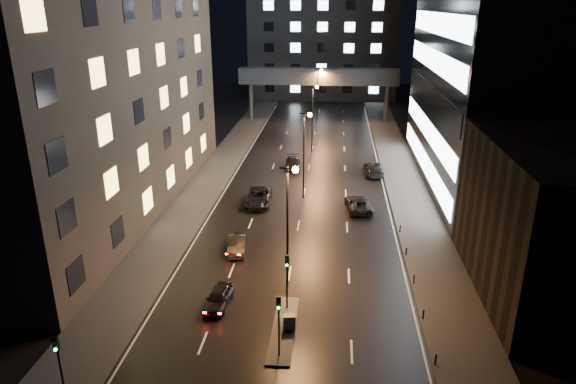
# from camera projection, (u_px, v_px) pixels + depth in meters

# --- Properties ---
(ground) EXTENTS (160.00, 160.00, 0.00)m
(ground) POSITION_uv_depth(u_px,v_px,m) (309.00, 167.00, 71.54)
(ground) COLOR black
(ground) RESTS_ON ground
(sidewalk_left) EXTENTS (5.00, 110.00, 0.15)m
(sidewalk_left) POSITION_uv_depth(u_px,v_px,m) (213.00, 175.00, 67.93)
(sidewalk_left) COLOR #383533
(sidewalk_left) RESTS_ON ground
(sidewalk_right) EXTENTS (5.00, 110.00, 0.15)m
(sidewalk_right) POSITION_uv_depth(u_px,v_px,m) (404.00, 181.00, 65.76)
(sidewalk_right) COLOR #383533
(sidewalk_right) RESTS_ON ground
(building_left) EXTENTS (15.00, 48.00, 40.00)m
(building_left) POSITION_uv_depth(u_px,v_px,m) (80.00, 19.00, 51.61)
(building_left) COLOR #2D2319
(building_left) RESTS_ON ground
(building_right_low) EXTENTS (10.00, 18.00, 12.00)m
(building_right_low) POSITION_uv_depth(u_px,v_px,m) (552.00, 222.00, 38.77)
(building_right_low) COLOR black
(building_right_low) RESTS_ON ground
(building_far) EXTENTS (34.00, 14.00, 25.00)m
(building_far) POSITION_uv_depth(u_px,v_px,m) (323.00, 43.00, 121.36)
(building_far) COLOR #333335
(building_far) RESTS_ON ground
(skybridge) EXTENTS (30.00, 3.00, 10.00)m
(skybridge) POSITION_uv_depth(u_px,v_px,m) (318.00, 77.00, 96.66)
(skybridge) COLOR #333335
(skybridge) RESTS_ON ground
(median_island) EXTENTS (1.60, 8.00, 0.15)m
(median_island) POSITION_uv_depth(u_px,v_px,m) (284.00, 329.00, 36.01)
(median_island) COLOR #383533
(median_island) RESTS_ON ground
(traffic_signal_near) EXTENTS (0.28, 0.34, 4.40)m
(traffic_signal_near) POSITION_uv_depth(u_px,v_px,m) (287.00, 273.00, 37.29)
(traffic_signal_near) COLOR black
(traffic_signal_near) RESTS_ON median_island
(traffic_signal_far) EXTENTS (0.28, 0.34, 4.40)m
(traffic_signal_far) POSITION_uv_depth(u_px,v_px,m) (279.00, 317.00, 32.15)
(traffic_signal_far) COLOR black
(traffic_signal_far) RESTS_ON median_island
(traffic_signal_corner) EXTENTS (0.28, 0.34, 4.40)m
(traffic_signal_corner) POSITION_uv_depth(u_px,v_px,m) (59.00, 359.00, 28.56)
(traffic_signal_corner) COLOR black
(traffic_signal_corner) RESTS_ON ground
(bollard_row) EXTENTS (0.12, 25.12, 0.90)m
(bollard_row) POSITION_uv_depth(u_px,v_px,m) (418.00, 297.00, 39.22)
(bollard_row) COLOR black
(bollard_row) RESTS_ON ground
(streetlight_near) EXTENTS (1.45, 0.50, 10.15)m
(streetlight_near) POSITION_uv_depth(u_px,v_px,m) (290.00, 212.00, 39.39)
(streetlight_near) COLOR black
(streetlight_near) RESTS_ON ground
(streetlight_mid_a) EXTENTS (1.45, 0.50, 10.15)m
(streetlight_mid_a) POSITION_uv_depth(u_px,v_px,m) (305.00, 144.00, 58.07)
(streetlight_mid_a) COLOR black
(streetlight_mid_a) RESTS_ON ground
(streetlight_mid_b) EXTENTS (1.45, 0.50, 10.15)m
(streetlight_mid_b) POSITION_uv_depth(u_px,v_px,m) (314.00, 110.00, 76.74)
(streetlight_mid_b) COLOR black
(streetlight_mid_b) RESTS_ON ground
(streetlight_far) EXTENTS (1.45, 0.50, 10.15)m
(streetlight_far) POSITION_uv_depth(u_px,v_px,m) (318.00, 89.00, 95.41)
(streetlight_far) COLOR black
(streetlight_far) RESTS_ON ground
(car_away_a) EXTENTS (1.95, 4.18, 1.38)m
(car_away_a) POSITION_uv_depth(u_px,v_px,m) (219.00, 298.00, 38.65)
(car_away_a) COLOR black
(car_away_a) RESTS_ON ground
(car_away_b) EXTENTS (2.04, 4.54, 1.44)m
(car_away_b) POSITION_uv_depth(u_px,v_px,m) (237.00, 244.00, 47.20)
(car_away_b) COLOR black
(car_away_b) RESTS_ON ground
(car_away_c) EXTENTS (2.94, 6.04, 1.66)m
(car_away_c) POSITION_uv_depth(u_px,v_px,m) (258.00, 197.00, 58.23)
(car_away_c) COLOR black
(car_away_c) RESTS_ON ground
(car_away_d) EXTENTS (2.45, 5.14, 1.45)m
(car_away_d) POSITION_uv_depth(u_px,v_px,m) (293.00, 163.00, 70.89)
(car_away_d) COLOR black
(car_away_d) RESTS_ON ground
(car_toward_a) EXTENTS (3.20, 5.70, 1.50)m
(car_toward_a) POSITION_uv_depth(u_px,v_px,m) (358.00, 204.00, 56.52)
(car_toward_a) COLOR black
(car_toward_a) RESTS_ON ground
(car_toward_b) EXTENTS (2.54, 5.76, 1.65)m
(car_toward_b) POSITION_uv_depth(u_px,v_px,m) (374.00, 168.00, 68.32)
(car_toward_b) COLOR black
(car_toward_b) RESTS_ON ground
(utility_cabinet) EXTENTS (0.92, 0.68, 1.18)m
(utility_cabinet) POSITION_uv_depth(u_px,v_px,m) (289.00, 322.00, 35.59)
(utility_cabinet) COLOR #464649
(utility_cabinet) RESTS_ON median_island
(cone_a) EXTENTS (0.41, 0.41, 0.52)m
(cone_a) POSITION_uv_depth(u_px,v_px,m) (284.00, 321.00, 36.52)
(cone_a) COLOR #F1530C
(cone_a) RESTS_ON ground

